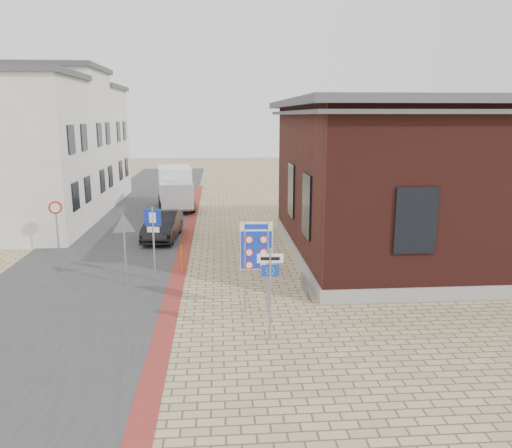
{
  "coord_description": "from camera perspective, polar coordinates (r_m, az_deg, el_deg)",
  "views": [
    {
      "loc": [
        -0.38,
        -14.38,
        6.13
      ],
      "look_at": [
        1.01,
        3.6,
        2.2
      ],
      "focal_mm": 35.0,
      "sensor_mm": 36.0,
      "label": 1
    }
  ],
  "objects": [
    {
      "name": "box_truck",
      "position": [
        33.82,
        -9.2,
        4.12
      ],
      "size": [
        2.74,
        5.46,
        2.74
      ],
      "rotation": [
        0.0,
        0.0,
        0.13
      ],
      "color": "slate",
      "rests_on": "ground"
    },
    {
      "name": "townhouse_far",
      "position": [
        39.87,
        -20.08,
        8.73
      ],
      "size": [
        7.4,
        6.4,
        8.3
      ],
      "color": "silver",
      "rests_on": "ground"
    },
    {
      "name": "parking_sign",
      "position": [
        18.91,
        -11.67,
        -0.7
      ],
      "size": [
        0.62,
        0.15,
        2.84
      ],
      "rotation": [
        0.0,
        0.0,
        -0.19
      ],
      "color": "gray",
      "rests_on": "ground"
    },
    {
      "name": "speed_sign",
      "position": [
        23.84,
        -21.86,
        0.54
      ],
      "size": [
        0.56,
        0.19,
        2.44
      ],
      "rotation": [
        0.0,
        0.0,
        0.28
      ],
      "color": "gray",
      "rests_on": "ground"
    },
    {
      "name": "bollard",
      "position": [
        20.22,
        -8.46,
        -3.9
      ],
      "size": [
        0.1,
        0.1,
        1.08
      ],
      "primitive_type": "cylinder",
      "rotation": [
        0.0,
        0.0,
        0.02
      ],
      "color": "#F55C0C",
      "rests_on": "ground"
    },
    {
      "name": "essen_sign",
      "position": [
        13.67,
        1.63,
        -6.32
      ],
      "size": [
        0.71,
        0.09,
        2.64
      ],
      "rotation": [
        0.0,
        0.0,
        -0.06
      ],
      "color": "gray",
      "rests_on": "ground"
    },
    {
      "name": "townhouse_near",
      "position": [
        28.5,
        -26.47,
        7.07
      ],
      "size": [
        7.4,
        6.4,
        8.3
      ],
      "color": "silver",
      "rests_on": "ground"
    },
    {
      "name": "bike_rack",
      "position": [
        17.84,
        5.66,
        -6.97
      ],
      "size": [
        0.08,
        1.8,
        0.6
      ],
      "color": "slate",
      "rests_on": "ground"
    },
    {
      "name": "townhouse_mid",
      "position": [
        34.11,
        -22.8,
        8.72
      ],
      "size": [
        7.4,
        6.4,
        9.1
      ],
      "color": "silver",
      "rests_on": "ground"
    },
    {
      "name": "road_strip",
      "position": [
        30.44,
        -13.99,
        0.32
      ],
      "size": [
        7.0,
        60.0,
        0.02
      ],
      "primitive_type": "cube",
      "color": "#38383A",
      "rests_on": "ground"
    },
    {
      "name": "ground",
      "position": [
        15.63,
        -2.71,
        -10.8
      ],
      "size": [
        120.0,
        120.0,
        0.0
      ],
      "primitive_type": "plane",
      "color": "tan",
      "rests_on": "ground"
    },
    {
      "name": "yield_sign",
      "position": [
        18.66,
        -14.86,
        -0.83
      ],
      "size": [
        0.92,
        0.29,
        2.64
      ],
      "rotation": [
        0.0,
        0.0,
        0.25
      ],
      "color": "gray",
      "rests_on": "ground"
    },
    {
      "name": "border_sign",
      "position": [
        15.45,
        0.03,
        -2.72
      ],
      "size": [
        1.01,
        0.1,
        2.95
      ],
      "rotation": [
        0.0,
        0.0,
        -0.04
      ],
      "color": "gray",
      "rests_on": "ground"
    },
    {
      "name": "curb_strip",
      "position": [
        25.18,
        -7.96,
        -1.88
      ],
      "size": [
        0.6,
        40.0,
        0.02
      ],
      "primitive_type": "cube",
      "color": "maroon",
      "rests_on": "ground"
    },
    {
      "name": "sedan",
      "position": [
        25.65,
        -10.61,
        -0.14
      ],
      "size": [
        1.79,
        4.36,
        1.41
      ],
      "primitive_type": "imported",
      "rotation": [
        0.0,
        0.0,
        -0.07
      ],
      "color": "black",
      "rests_on": "ground"
    },
    {
      "name": "brick_building",
      "position": [
        23.49,
        19.23,
        5.15
      ],
      "size": [
        13.0,
        13.0,
        6.8
      ],
      "color": "gray",
      "rests_on": "ground"
    }
  ]
}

